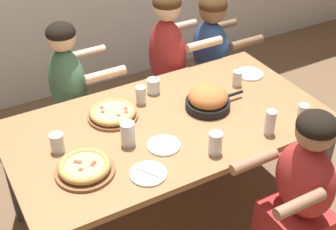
# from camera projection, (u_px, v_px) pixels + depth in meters

# --- Properties ---
(ground_plane) EXTENTS (18.00, 18.00, 0.00)m
(ground_plane) POSITION_uv_depth(u_px,v_px,m) (168.00, 212.00, 3.17)
(ground_plane) COLOR brown
(ground_plane) RESTS_ON ground
(dining_table) EXTENTS (1.87, 1.01, 0.75)m
(dining_table) POSITION_uv_depth(u_px,v_px,m) (168.00, 133.00, 2.78)
(dining_table) COLOR #996B42
(dining_table) RESTS_ON ground
(pizza_board_main) EXTENTS (0.31, 0.31, 0.06)m
(pizza_board_main) POSITION_uv_depth(u_px,v_px,m) (85.00, 168.00, 2.36)
(pizza_board_main) COLOR brown
(pizza_board_main) RESTS_ON dining_table
(pizza_board_second) EXTENTS (0.30, 0.30, 0.05)m
(pizza_board_second) POSITION_uv_depth(u_px,v_px,m) (113.00, 113.00, 2.76)
(pizza_board_second) COLOR brown
(pizza_board_second) RESTS_ON dining_table
(skillet_bowl) EXTENTS (0.40, 0.27, 0.15)m
(skillet_bowl) POSITION_uv_depth(u_px,v_px,m) (208.00, 99.00, 2.82)
(skillet_bowl) COLOR black
(skillet_bowl) RESTS_ON dining_table
(empty_plate_a) EXTENTS (0.18, 0.18, 0.02)m
(empty_plate_a) POSITION_uv_depth(u_px,v_px,m) (164.00, 145.00, 2.55)
(empty_plate_a) COLOR white
(empty_plate_a) RESTS_ON dining_table
(empty_plate_b) EXTENTS (0.19, 0.19, 0.02)m
(empty_plate_b) POSITION_uv_depth(u_px,v_px,m) (148.00, 174.00, 2.36)
(empty_plate_b) COLOR white
(empty_plate_b) RESTS_ON dining_table
(empty_plate_c) EXTENTS (0.18, 0.18, 0.02)m
(empty_plate_c) POSITION_uv_depth(u_px,v_px,m) (250.00, 74.00, 3.19)
(empty_plate_c) COLOR white
(empty_plate_c) RESTS_ON dining_table
(cocktail_glass_blue) EXTENTS (0.08, 0.08, 0.12)m
(cocktail_glass_blue) POSITION_uv_depth(u_px,v_px,m) (153.00, 87.00, 2.98)
(cocktail_glass_blue) COLOR silver
(cocktail_glass_blue) RESTS_ON dining_table
(drinking_glass_a) EXTENTS (0.06, 0.06, 0.15)m
(drinking_glass_a) POSITION_uv_depth(u_px,v_px,m) (270.00, 124.00, 2.62)
(drinking_glass_a) COLOR silver
(drinking_glass_a) RESTS_ON dining_table
(drinking_glass_b) EXTENTS (0.07, 0.07, 0.13)m
(drinking_glass_b) POSITION_uv_depth(u_px,v_px,m) (215.00, 144.00, 2.48)
(drinking_glass_b) COLOR silver
(drinking_glass_b) RESTS_ON dining_table
(drinking_glass_c) EXTENTS (0.06, 0.06, 0.13)m
(drinking_glass_c) POSITION_uv_depth(u_px,v_px,m) (302.00, 115.00, 2.68)
(drinking_glass_c) COLOR silver
(drinking_glass_c) RESTS_ON dining_table
(drinking_glass_d) EXTENTS (0.06, 0.06, 0.10)m
(drinking_glass_d) POSITION_uv_depth(u_px,v_px,m) (237.00, 79.00, 3.06)
(drinking_glass_d) COLOR silver
(drinking_glass_d) RESTS_ON dining_table
(drinking_glass_e) EXTENTS (0.07, 0.07, 0.11)m
(drinking_glass_e) POSITION_uv_depth(u_px,v_px,m) (57.00, 143.00, 2.49)
(drinking_glass_e) COLOR silver
(drinking_glass_e) RESTS_ON dining_table
(drinking_glass_f) EXTENTS (0.06, 0.06, 0.11)m
(drinking_glass_f) POSITION_uv_depth(u_px,v_px,m) (141.00, 96.00, 2.88)
(drinking_glass_f) COLOR silver
(drinking_glass_f) RESTS_ON dining_table
(drinking_glass_g) EXTENTS (0.08, 0.08, 0.14)m
(drinking_glass_g) POSITION_uv_depth(u_px,v_px,m) (128.00, 135.00, 2.54)
(drinking_glass_g) COLOR silver
(drinking_glass_g) RESTS_ON dining_table
(diner_far_midright) EXTENTS (0.51, 0.40, 1.23)m
(diner_far_midright) POSITION_uv_depth(u_px,v_px,m) (167.00, 78.00, 3.52)
(diner_far_midright) COLOR #B22D2D
(diner_far_midright) RESTS_ON ground
(diner_far_midleft) EXTENTS (0.51, 0.40, 1.18)m
(diner_far_midleft) POSITION_uv_depth(u_px,v_px,m) (72.00, 109.00, 3.24)
(diner_far_midleft) COLOR #477556
(diner_far_midleft) RESTS_ON ground
(diner_near_midright) EXTENTS (0.51, 0.40, 1.12)m
(diner_near_midright) POSITION_uv_depth(u_px,v_px,m) (299.00, 205.00, 2.52)
(diner_near_midright) COLOR #B22D2D
(diner_near_midright) RESTS_ON ground
(diner_far_right) EXTENTS (0.51, 0.40, 1.14)m
(diner_far_right) POSITION_uv_depth(u_px,v_px,m) (210.00, 70.00, 3.70)
(diner_far_right) COLOR #2D5193
(diner_far_right) RESTS_ON ground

